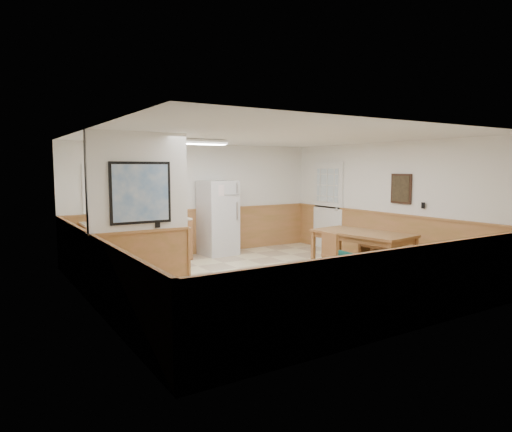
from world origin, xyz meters
TOP-DOWN VIEW (x-y plane):
  - ground at (0.00, 0.00)m, footprint 6.00×6.00m
  - ceiling at (0.00, 0.00)m, footprint 6.00×6.00m
  - back_wall at (0.00, 3.00)m, footprint 6.00×0.02m
  - right_wall at (3.00, 0.00)m, footprint 0.02×6.00m
  - left_wall at (-3.00, 0.00)m, footprint 0.02×6.00m
  - wainscot_back at (0.00, 2.98)m, footprint 6.00×0.04m
  - wainscot_right at (2.98, 0.00)m, footprint 0.04×6.00m
  - wainscot_left at (-2.98, 0.00)m, footprint 0.04×6.00m
  - partition_wall at (-2.25, 0.19)m, footprint 1.50×0.20m
  - kitchen_counter at (-1.21, 2.68)m, footprint 2.20×0.61m
  - exterior_door at (2.96, 1.90)m, footprint 0.07×1.02m
  - kitchen_window at (-2.10, 2.98)m, footprint 0.80×0.04m
  - wall_painting at (2.97, -0.30)m, footprint 0.04×0.50m
  - fluorescent_fixture at (-0.80, 1.30)m, footprint 1.20×0.30m
  - refrigerator at (0.34, 2.63)m, footprint 0.79×0.75m
  - dining_table at (1.91, -0.31)m, footprint 1.21×2.00m
  - dining_bench at (2.80, -0.36)m, footprint 0.55×1.69m
  - dining_chair at (0.96, -0.58)m, footprint 0.63×0.47m
  - fire_extinguisher at (-0.53, 2.67)m, footprint 0.15×0.15m
  - soap_bottle at (-2.27, 2.66)m, footprint 0.10×0.10m

SIDE VIEW (x-z plane):
  - ground at x=0.00m, z-range 0.00..0.00m
  - dining_bench at x=2.80m, z-range 0.12..0.57m
  - kitchen_counter at x=-1.21m, z-range -0.04..0.96m
  - dining_chair at x=0.96m, z-range 0.07..0.92m
  - wainscot_back at x=0.00m, z-range 0.00..1.00m
  - wainscot_right at x=2.98m, z-range 0.00..1.00m
  - wainscot_left at x=-2.98m, z-range 0.00..1.00m
  - dining_table at x=1.91m, z-range 0.28..1.03m
  - refrigerator at x=0.34m, z-range 0.00..1.68m
  - soap_bottle at x=-2.27m, z-range 0.90..1.15m
  - exterior_door at x=2.96m, z-range -0.02..2.13m
  - fire_extinguisher at x=-0.53m, z-range 0.87..1.37m
  - partition_wall at x=-2.25m, z-range -0.02..2.48m
  - back_wall at x=0.00m, z-range 0.00..2.50m
  - right_wall at x=3.00m, z-range 0.00..2.50m
  - left_wall at x=-3.00m, z-range 0.00..2.50m
  - kitchen_window at x=-2.10m, z-range 1.05..2.05m
  - wall_painting at x=2.97m, z-range 1.25..1.85m
  - fluorescent_fixture at x=-0.80m, z-range 2.40..2.49m
  - ceiling at x=0.00m, z-range 2.49..2.51m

